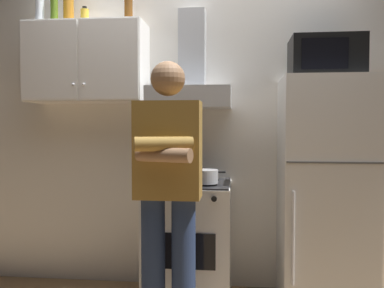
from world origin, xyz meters
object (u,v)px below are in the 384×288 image
Objects in this scene: stove_oven at (189,241)px; bottle_spice_jar at (85,16)px; person_standing at (168,189)px; bottle_vodka_clear at (40,5)px; bottle_beer_brown at (128,5)px; microwave at (325,58)px; cooking_pot at (206,176)px; refrigerator at (324,193)px; upper_cabinet at (87,63)px; bottle_olive_oil at (54,7)px; range_hood at (191,82)px; bottle_liquor_amber at (69,7)px.

stove_oven is 6.85× the size of bottle_spice_jar.
stove_oven is at bearing 85.28° from person_standing.
bottle_beer_brown is at bearing 4.39° from bottle_vodka_clear.
microwave is at bearing -3.50° from bottle_spice_jar.
bottle_vodka_clear is at bearing 170.54° from cooking_pot.
stove_oven is 1.87m from bottle_spice_jar.
refrigerator is 2.20m from bottle_spice_jar.
bottle_vodka_clear is (-1.29, 0.21, 1.27)m from cooking_pot.
upper_cabinet is 0.49m from bottle_olive_oil.
range_hood is 0.47× the size of refrigerator.
bottle_olive_oil reaches higher than range_hood.
stove_oven is 3.25× the size of bottle_olive_oil.
upper_cabinet is 1.20× the size of range_hood.
bottle_spice_jar is at bearing 174.17° from upper_cabinet.
range_hood is 2.49× the size of bottle_liquor_amber.
bottle_vodka_clear reaches higher than microwave.
bottle_olive_oil is at bearing -142.42° from bottle_liquor_amber.
range_hood reaches higher than upper_cabinet.
bottle_olive_oil is at bearing 144.58° from person_standing.
bottle_liquor_amber reaches higher than bottle_olive_oil.
cooking_pot is 0.91× the size of bottle_liquor_amber.
bottle_spice_jar reaches higher than refrigerator.
bottle_liquor_amber is (-0.96, 0.04, 0.60)m from range_hood.
bottle_olive_oil is at bearing -178.71° from range_hood.
upper_cabinet is 1.03× the size of stove_oven.
bottle_vodka_clear is at bearing -178.45° from range_hood.
upper_cabinet is 3.02× the size of bottle_vodka_clear.
range_hood is at bearing 1.55° from bottle_vodka_clear.
upper_cabinet reaches higher than microwave.
bottle_spice_jar is (0.15, -0.04, -0.09)m from bottle_liquor_amber.
person_standing is at bearing -43.76° from bottle_spice_jar.
microwave is 3.76× the size of bottle_spice_jar.
bottle_liquor_amber reaches higher than stove_oven.
bottle_beer_brown is (0.68, 0.05, -0.01)m from bottle_vodka_clear.
bottle_vodka_clear is (-1.11, 0.70, 1.29)m from person_standing.
range_hood is at bearing -2.50° from bottle_beer_brown.
person_standing reaches higher than refrigerator.
stove_oven is 1.17m from range_hood.
range_hood is 2.70× the size of bottle_beer_brown.
microwave is at bearing 9.57° from cooking_pot.
bottle_olive_oil reaches higher than upper_cabinet.
refrigerator is 2.43m from bottle_olive_oil.
bottle_liquor_amber is (-1.91, 0.17, 1.39)m from refrigerator.
bottle_liquor_amber is at bearing 174.96° from refrigerator.
cooking_pot is at bearing -9.46° from bottle_vodka_clear.
bottle_spice_jar is (-0.02, 0.00, 0.36)m from upper_cabinet.
bottle_vodka_clear is at bearing 175.29° from stove_oven.
microwave is 1.60× the size of bottle_liquor_amber.
microwave is 1.17m from cooking_pot.
range_hood is 1.30m from bottle_vodka_clear.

